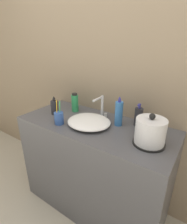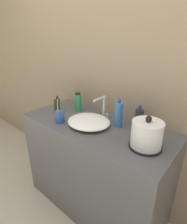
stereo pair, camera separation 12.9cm
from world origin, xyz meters
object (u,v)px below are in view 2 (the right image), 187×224
Objects in this scene: faucet at (103,106)px; lotion_bottle at (139,118)px; mouthwash_bottle at (78,102)px; toothbrush_cup at (60,116)px; electric_kettle at (147,136)px; shampoo_bottle at (58,106)px; hand_cream_bottle at (119,114)px.

lotion_bottle is at bearing 7.22° from faucet.
faucet reaches higher than mouthwash_bottle.
lotion_bottle is at bearing 32.44° from toothbrush_cup.
electric_kettle is 0.76m from mouthwash_bottle.
faucet reaches higher than lotion_bottle.
toothbrush_cup is 1.09× the size of lotion_bottle.
toothbrush_cup is at bearing -170.35° from electric_kettle.
toothbrush_cup is 0.62m from lotion_bottle.
electric_kettle is 1.22× the size of mouthwash_bottle.
electric_kettle is 0.85m from shampoo_bottle.
hand_cream_bottle is at bearing 155.41° from electric_kettle.
electric_kettle is (0.47, -0.18, -0.03)m from faucet.
hand_cream_bottle reaches higher than electric_kettle.
mouthwash_bottle is (-0.07, 0.27, 0.03)m from toothbrush_cup.
shampoo_bottle is at bearing 145.08° from toothbrush_cup.
electric_kettle is 1.10× the size of toothbrush_cup.
hand_cream_bottle is (0.18, -0.05, -0.01)m from faucet.
electric_kettle is 0.31m from hand_cream_bottle.
faucet is at bearing 54.14° from toothbrush_cup.
faucet is 0.36m from toothbrush_cup.
electric_kettle is 1.20× the size of lotion_bottle.
lotion_bottle is 0.59m from mouthwash_bottle.
hand_cream_bottle is at bearing 31.90° from toothbrush_cup.
toothbrush_cup is 0.28m from mouthwash_bottle.
faucet is 1.07× the size of lotion_bottle.
faucet is 1.10× the size of mouthwash_bottle.
hand_cream_bottle reaches higher than mouthwash_bottle.
electric_kettle reaches higher than shampoo_bottle.
hand_cream_bottle is at bearing 12.37° from shampoo_bottle.
shampoo_bottle is (-0.85, 0.01, -0.02)m from electric_kettle.
shampoo_bottle is at bearing 179.62° from electric_kettle.
mouthwash_bottle is at bearing -174.60° from lotion_bottle.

